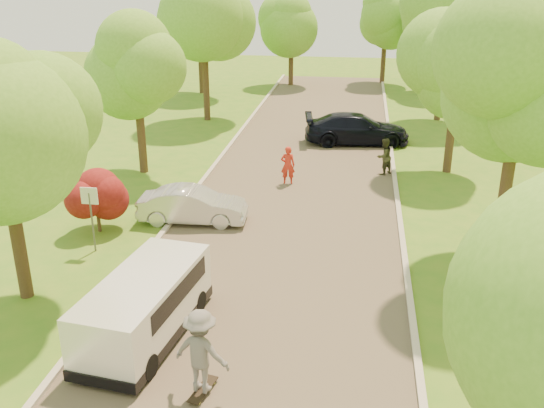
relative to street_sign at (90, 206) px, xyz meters
The scene contains 23 objects.
ground 7.22m from the street_sign, 34.59° to the right, with size 100.00×100.00×0.00m, color #3D751C.
road 7.22m from the street_sign, 34.59° to the left, with size 8.00×60.00×0.01m, color #4C4438.
curb_left 4.62m from the street_sign, 66.37° to the left, with size 0.18×60.00×0.12m, color #B2AD9E.
curb_right 10.74m from the street_sign, 22.10° to the left, with size 0.18×60.00×0.12m, color #B2AD9E.
street_sign is the anchor object (origin of this frame).
red_shrub 1.65m from the street_sign, 108.43° to the left, with size 1.70×1.70×1.95m.
tree_l_mida 4.72m from the street_sign, 99.39° to the right, with size 4.71×4.60×7.39m.
tree_l_midb 8.61m from the street_sign, 97.22° to the left, with size 4.30×4.20×6.62m.
tree_l_far 18.43m from the street_sign, 91.87° to the left, with size 4.92×4.80×7.79m.
tree_r_mida 13.46m from the street_sign, ahead, with size 5.13×5.00×7.95m.
tree_r_midb 16.27m from the street_sign, 38.90° to the left, with size 4.51×4.40×7.01m.
tree_r_far 24.25m from the street_sign, 56.91° to the left, with size 5.33×5.20×8.34m.
tree_bg_a 26.44m from the street_sign, 96.53° to the left, with size 5.12×5.00×7.72m.
tree_bg_b 31.57m from the street_sign, 63.40° to the left, with size 5.12×5.00×7.95m.
tree_bg_c 30.35m from the street_sign, 84.26° to the left, with size 4.92×4.80×7.33m.
tree_bg_d 33.74m from the street_sign, 72.61° to the left, with size 5.12×5.00×7.72m.
minivan 5.56m from the street_sign, 53.19° to the right, with size 2.31×4.63×1.65m.
silver_sedan 3.85m from the street_sign, 48.03° to the left, with size 1.34×3.85×1.27m, color silver.
dark_sedan 16.26m from the street_sign, 60.08° to the left, with size 2.17×5.33×1.55m, color black.
longboard 8.32m from the street_sign, 50.58° to the right, with size 0.48×1.02×0.11m.
skateboarder 8.21m from the street_sign, 50.58° to the right, with size 1.23×0.71×1.91m, color slate.
person_striped 9.12m from the street_sign, 53.89° to the left, with size 0.60×0.39×1.63m, color #B4271B.
person_olive 13.15m from the street_sign, 44.47° to the left, with size 0.79×0.61×1.62m, color #30331E.
Camera 1 is at (2.42, -12.62, 8.58)m, focal length 40.00 mm.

